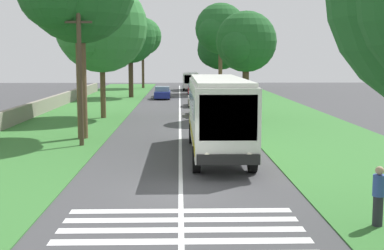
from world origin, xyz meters
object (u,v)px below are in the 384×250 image
(trailing_car_2, at_px, (162,93))
(roadside_tree_right_2, at_px, (219,48))
(coach_bus, at_px, (218,111))
(trailing_car_1, at_px, (197,99))
(roadside_tree_left_0, at_px, (129,39))
(roadside_tree_right_1, at_px, (219,30))
(trailing_car_3, at_px, (195,89))
(pedestrian, at_px, (379,195))
(roadside_tree_left_3, at_px, (142,38))
(trailing_car_0, at_px, (202,107))
(roadside_tree_right_0, at_px, (245,43))
(utility_pole, at_px, (80,76))
(trailing_minibus_0, at_px, (190,79))
(roadside_tree_left_2, at_px, (100,29))

(trailing_car_2, distance_m, roadside_tree_right_2, 21.69)
(coach_bus, height_order, trailing_car_1, coach_bus)
(roadside_tree_left_0, bearing_deg, roadside_tree_right_1, -57.27)
(trailing_car_3, distance_m, roadside_tree_right_1, 8.37)
(roadside_tree_left_0, bearing_deg, trailing_car_1, -145.10)
(trailing_car_2, xyz_separation_m, pedestrian, (-45.76, -7.44, 0.24))
(roadside_tree_left_3, bearing_deg, trailing_car_0, -168.73)
(roadside_tree_right_0, distance_m, roadside_tree_right_1, 28.93)
(roadside_tree_right_2, distance_m, utility_pole, 52.74)
(trailing_minibus_0, relative_size, roadside_tree_right_2, 0.62)
(trailing_car_0, distance_m, roadside_tree_right_2, 37.35)
(roadside_tree_right_2, distance_m, pedestrian, 65.42)
(trailing_car_0, height_order, trailing_car_3, same)
(trailing_car_0, distance_m, trailing_minibus_0, 33.28)
(trailing_minibus_0, relative_size, roadside_tree_right_0, 0.74)
(roadside_tree_right_0, bearing_deg, roadside_tree_left_0, 26.59)
(trailing_car_0, height_order, roadside_tree_right_2, roadside_tree_right_2)
(utility_pole, bearing_deg, trailing_minibus_0, -8.05)
(roadside_tree_right_2, bearing_deg, pedestrian, 179.59)
(trailing_car_0, xyz_separation_m, roadside_tree_right_0, (-2.53, -3.10, 5.09))
(trailing_car_0, height_order, trailing_car_1, same)
(trailing_car_1, bearing_deg, trailing_car_2, 22.08)
(roadside_tree_left_0, xyz_separation_m, pedestrian, (-47.64, -11.40, -5.91))
(trailing_car_1, bearing_deg, trailing_car_3, -0.78)
(roadside_tree_left_3, bearing_deg, coach_bus, -172.25)
(trailing_car_3, height_order, roadside_tree_right_2, roadside_tree_right_2)
(trailing_car_3, xyz_separation_m, trailing_minibus_0, (8.57, 0.39, 0.88))
(trailing_minibus_0, distance_m, roadside_tree_right_1, 10.31)
(roadside_tree_right_0, relative_size, pedestrian, 4.82)
(trailing_car_1, xyz_separation_m, roadside_tree_left_0, (10.93, 7.63, 6.15))
(roadside_tree_left_3, bearing_deg, roadside_tree_left_0, 179.48)
(roadside_tree_right_2, bearing_deg, trailing_car_2, 157.85)
(utility_pole, bearing_deg, coach_bus, -111.14)
(roadside_tree_left_2, distance_m, pedestrian, 29.71)
(coach_bus, relative_size, trailing_car_3, 2.60)
(trailing_minibus_0, bearing_deg, coach_bus, -179.69)
(trailing_car_0, height_order, pedestrian, pedestrian)
(roadside_tree_right_0, xyz_separation_m, pedestrian, (-25.96, -0.54, -4.84))
(roadside_tree_right_2, bearing_deg, trailing_car_0, 173.61)
(trailing_car_1, bearing_deg, utility_pole, 163.16)
(trailing_car_2, xyz_separation_m, roadside_tree_left_0, (1.88, 3.95, 6.15))
(roadside_tree_right_1, distance_m, roadside_tree_right_2, 10.67)
(roadside_tree_left_3, height_order, roadside_tree_right_2, roadside_tree_left_3)
(trailing_car_3, bearing_deg, trailing_car_2, 152.28)
(trailing_minibus_0, bearing_deg, pedestrian, -176.35)
(roadside_tree_right_2, bearing_deg, roadside_tree_left_3, 83.47)
(roadside_tree_left_3, bearing_deg, roadside_tree_right_1, -137.09)
(trailing_car_1, relative_size, roadside_tree_left_0, 0.43)
(roadside_tree_left_2, xyz_separation_m, utility_pole, (-12.98, -0.84, -3.14))
(roadside_tree_left_0, distance_m, roadside_tree_left_3, 18.93)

